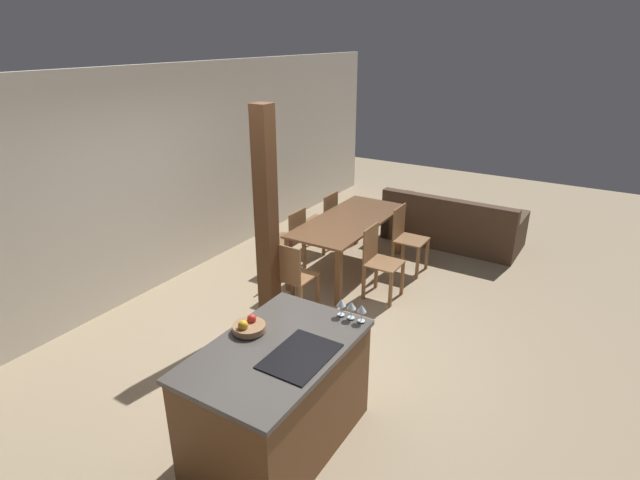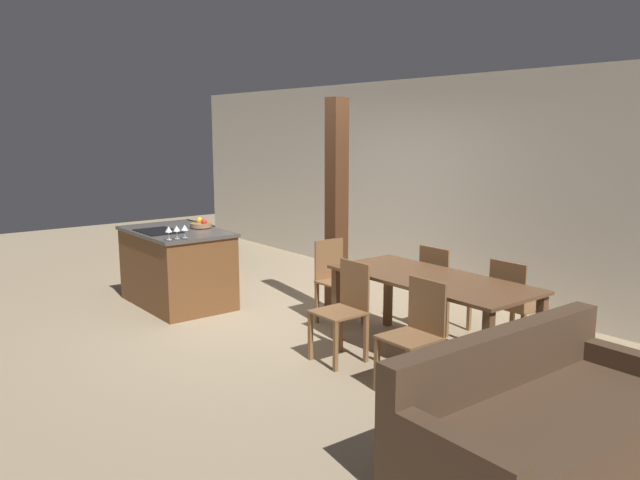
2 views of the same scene
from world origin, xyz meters
The scene contains 15 objects.
ground_plane centered at (0.00, 0.00, 0.00)m, with size 16.00×16.00×0.00m, color #9E896B.
wall_back centered at (0.00, 2.42, 1.35)m, with size 11.20×0.08×2.70m.
kitchen_island centered at (-1.21, -0.53, 0.45)m, with size 1.43×0.91×0.91m.
fruit_bowl centered at (-1.15, -0.23, 0.94)m, with size 0.25×0.25×0.11m.
wine_glass_near centered at (-0.58, -0.90, 1.02)m, with size 0.08×0.08×0.14m.
wine_glass_middle centered at (-0.58, -0.81, 1.02)m, with size 0.08×0.08×0.14m.
wine_glass_far centered at (-0.58, -0.72, 1.02)m, with size 0.08×0.08×0.14m.
dining_table centered at (1.83, 0.50, 0.65)m, with size 1.93×0.84×0.75m.
dining_chair_near_left centered at (1.40, -0.15, 0.48)m, with size 0.40×0.40×0.89m.
dining_chair_near_right centered at (2.27, -0.15, 0.48)m, with size 0.40×0.40×0.89m.
dining_chair_far_left centered at (1.40, 1.15, 0.48)m, with size 0.40×0.40×0.89m.
dining_chair_far_right centered at (2.27, 1.15, 0.48)m, with size 0.40×0.40×0.89m.
dining_chair_head_end centered at (0.49, 0.50, 0.48)m, with size 0.40×0.40×0.89m.
couch centered at (3.56, -0.39, 0.27)m, with size 0.96×2.04×0.80m.
timber_post centered at (0.29, 0.68, 1.20)m, with size 0.19×0.19×2.40m.
Camera 1 is at (-3.66, -2.40, 3.01)m, focal length 28.00 mm.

